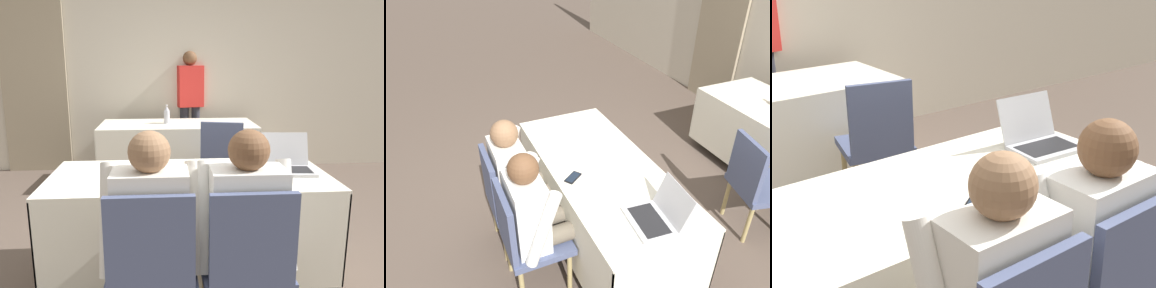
# 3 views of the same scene
# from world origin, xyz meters

# --- Properties ---
(ground_plane) EXTENTS (24.00, 24.00, 0.00)m
(ground_plane) POSITION_xyz_m (0.00, 0.00, 0.00)
(ground_plane) COLOR brown
(curtain_panel) EXTENTS (0.83, 0.04, 2.65)m
(curtain_panel) POSITION_xyz_m (-1.84, 2.71, 1.33)
(curtain_panel) COLOR gray
(curtain_panel) RESTS_ON ground_plane
(conference_table_near) EXTENTS (1.83, 0.79, 0.73)m
(conference_table_near) POSITION_xyz_m (0.00, 0.00, 0.56)
(conference_table_near) COLOR silver
(conference_table_near) RESTS_ON ground_plane
(laptop) EXTENTS (0.35, 0.35, 0.24)m
(laptop) POSITION_xyz_m (0.67, 0.04, 0.78)
(laptop) COLOR #B7B7BC
(laptop) RESTS_ON conference_table_near
(cell_phone) EXTENTS (0.14, 0.15, 0.01)m
(cell_phone) POSITION_xyz_m (0.05, -0.26, 0.74)
(cell_phone) COLOR black
(cell_phone) RESTS_ON conference_table_near
(paper_beside_laptop) EXTENTS (0.30, 0.35, 0.00)m
(paper_beside_laptop) POSITION_xyz_m (-0.34, -0.06, 0.73)
(paper_beside_laptop) COLOR white
(paper_beside_laptop) RESTS_ON conference_table_near
(paper_centre_table) EXTENTS (0.31, 0.35, 0.00)m
(paper_centre_table) POSITION_xyz_m (0.02, 0.08, 0.73)
(paper_centre_table) COLOR white
(paper_centre_table) RESTS_ON conference_table_near
(paper_left_edge) EXTENTS (0.23, 0.31, 0.00)m
(paper_left_edge) POSITION_xyz_m (0.26, -0.17, 0.73)
(paper_left_edge) COLOR white
(paper_left_edge) RESTS_ON conference_table_near
(chair_near_left) EXTENTS (0.44, 0.44, 0.90)m
(chair_near_left) POSITION_xyz_m (-0.23, -0.70, 0.49)
(chair_near_left) COLOR tan
(chair_near_left) RESTS_ON ground_plane
(chair_near_right) EXTENTS (0.44, 0.44, 0.90)m
(chair_near_right) POSITION_xyz_m (0.23, -0.70, 0.49)
(chair_near_right) COLOR tan
(chair_near_right) RESTS_ON ground_plane
(chair_far_spare) EXTENTS (0.53, 0.53, 0.90)m
(chair_far_spare) POSITION_xyz_m (0.41, 1.23, 0.49)
(chair_far_spare) COLOR tan
(chair_far_spare) RESTS_ON ground_plane
(person_checkered_shirt) EXTENTS (0.50, 0.52, 1.16)m
(person_checkered_shirt) POSITION_xyz_m (-0.23, -0.60, 0.65)
(person_checkered_shirt) COLOR #665B4C
(person_checkered_shirt) RESTS_ON ground_plane
(person_white_shirt) EXTENTS (0.50, 0.52, 1.16)m
(person_white_shirt) POSITION_xyz_m (0.23, -0.60, 0.65)
(person_white_shirt) COLOR #665B4C
(person_white_shirt) RESTS_ON ground_plane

